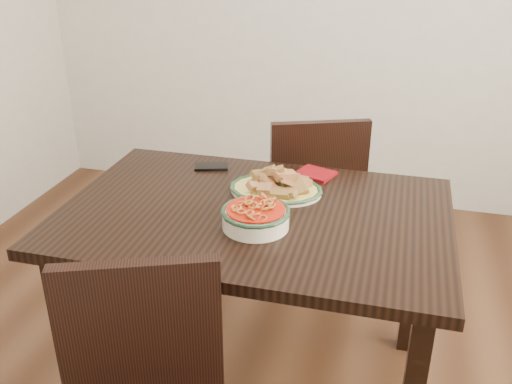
% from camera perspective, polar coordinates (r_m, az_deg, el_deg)
% --- Properties ---
extents(floor, '(3.50, 3.50, 0.00)m').
position_cam_1_polar(floor, '(2.37, -1.23, -18.11)').
color(floor, '#3D2213').
rests_on(floor, ground).
extents(dining_table, '(1.30, 0.87, 0.75)m').
position_cam_1_polar(dining_table, '(1.97, -0.15, -4.15)').
color(dining_table, black).
rests_on(dining_table, ground).
extents(chair_far, '(0.54, 0.54, 0.89)m').
position_cam_1_polar(chair_far, '(2.62, 5.64, -0.37)').
color(chair_far, black).
rests_on(chair_far, ground).
extents(fish_plate, '(0.33, 0.26, 0.11)m').
position_cam_1_polar(fish_plate, '(2.04, 2.00, 1.10)').
color(fish_plate, white).
rests_on(fish_plate, dining_table).
extents(noodle_bowl, '(0.22, 0.22, 0.08)m').
position_cam_1_polar(noodle_bowl, '(1.81, -0.03, -2.29)').
color(noodle_bowl, '#F1E6CB').
rests_on(noodle_bowl, dining_table).
extents(smartphone, '(0.15, 0.11, 0.01)m').
position_cam_1_polar(smartphone, '(2.27, -4.48, 2.55)').
color(smartphone, black).
rests_on(smartphone, dining_table).
extents(napkin, '(0.17, 0.15, 0.01)m').
position_cam_1_polar(napkin, '(2.21, 5.98, 1.84)').
color(napkin, maroon).
rests_on(napkin, dining_table).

